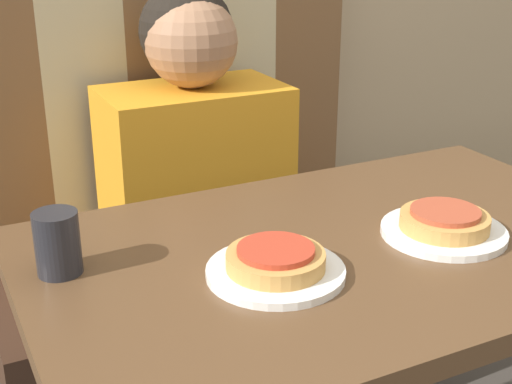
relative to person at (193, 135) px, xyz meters
The scene contains 9 objects.
booth_seat 0.54m from the person, 90.00° to the right, with size 1.01×0.53×0.45m.
booth_backrest 0.22m from the person, 90.00° to the left, with size 1.01×0.10×0.72m.
dining_table 0.66m from the person, 90.00° to the right, with size 1.00×0.62×0.76m.
person is the anchor object (origin of this frame).
plate_left 0.71m from the person, 102.36° to the right, with size 0.20×0.20×0.01m.
plate_right 0.71m from the person, 77.64° to the right, with size 0.20×0.20×0.01m.
pizza_left 0.72m from the person, 102.36° to the right, with size 0.14×0.14×0.03m.
pizza_right 0.72m from the person, 77.64° to the right, with size 0.14×0.14×0.03m.
drinking_cup 0.70m from the person, 127.74° to the right, with size 0.06×0.06×0.09m.
Camera 1 is at (-0.58, -0.84, 1.25)m, focal length 50.00 mm.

